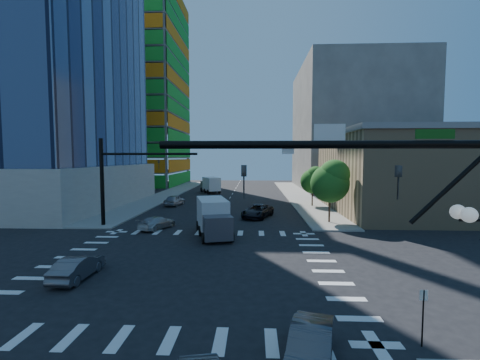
{
  "coord_description": "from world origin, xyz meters",
  "views": [
    {
      "loc": [
        4.31,
        -21.01,
        7.17
      ],
      "look_at": [
        3.01,
        8.0,
        5.14
      ],
      "focal_mm": 24.0,
      "sensor_mm": 36.0,
      "label": 1
    }
  ],
  "objects": [
    {
      "name": "car_sb_cross",
      "position": [
        -6.15,
        -2.87,
        0.68
      ],
      "size": [
        1.47,
        4.12,
        1.35
      ],
      "primitive_type": "imported",
      "rotation": [
        0.0,
        0.0,
        3.13
      ],
      "color": "#515056",
      "rests_on": "ground"
    },
    {
      "name": "commercial_building",
      "position": [
        25.0,
        22.0,
        5.31
      ],
      "size": [
        20.5,
        22.5,
        10.6
      ],
      "color": "tan",
      "rests_on": "ground"
    },
    {
      "name": "car_nb_right",
      "position": [
        6.24,
        -10.39,
        0.67
      ],
      "size": [
        2.45,
        4.32,
        1.35
      ],
      "primitive_type": "imported",
      "rotation": [
        0.0,
        0.0,
        -0.26
      ],
      "color": "#434246",
      "rests_on": "ground"
    },
    {
      "name": "sidewalk_ne",
      "position": [
        12.5,
        40.0,
        0.07
      ],
      "size": [
        5.0,
        60.0,
        0.15
      ],
      "primitive_type": "cube",
      "color": "gray",
      "rests_on": "ground"
    },
    {
      "name": "signal_mast_nw",
      "position": [
        -10.0,
        11.5,
        5.49
      ],
      "size": [
        10.2,
        0.4,
        9.0
      ],
      "color": "black",
      "rests_on": "sidewalk_nw"
    },
    {
      "name": "signal_mast_se",
      "position": [
        10.6,
        -11.5,
        5.01
      ],
      "size": [
        10.51,
        2.48,
        9.0
      ],
      "color": "black",
      "rests_on": "sidewalk_se"
    },
    {
      "name": "car_nb_far",
      "position": [
        4.71,
        17.08,
        0.78
      ],
      "size": [
        4.41,
        6.15,
        1.55
      ],
      "primitive_type": "imported",
      "rotation": [
        0.0,
        0.0,
        -0.37
      ],
      "color": "black",
      "rests_on": "ground"
    },
    {
      "name": "road_markings",
      "position": [
        0.0,
        0.0,
        0.01
      ],
      "size": [
        20.0,
        20.0,
        0.01
      ],
      "primitive_type": "cube",
      "color": "silver",
      "rests_on": "ground"
    },
    {
      "name": "construction_building",
      "position": [
        -27.41,
        61.93,
        24.61
      ],
      "size": [
        25.16,
        34.5,
        70.6
      ],
      "color": "slate",
      "rests_on": "ground"
    },
    {
      "name": "bg_building_ne",
      "position": [
        27.0,
        55.0,
        14.0
      ],
      "size": [
        24.0,
        30.0,
        28.0
      ],
      "primitive_type": "cube",
      "color": "#5D5854",
      "rests_on": "ground"
    },
    {
      "name": "ground",
      "position": [
        0.0,
        0.0,
        0.0
      ],
      "size": [
        160.0,
        160.0,
        0.0
      ],
      "primitive_type": "plane",
      "color": "black",
      "rests_on": "ground"
    },
    {
      "name": "tree_north",
      "position": [
        12.93,
        25.9,
        3.99
      ],
      "size": [
        3.54,
        3.52,
        5.78
      ],
      "color": "#382316",
      "rests_on": "sidewalk_ne"
    },
    {
      "name": "box_truck_far",
      "position": [
        -4.77,
        44.0,
        1.41
      ],
      "size": [
        4.9,
        6.58,
        3.18
      ],
      "rotation": [
        0.0,
        0.0,
        3.58
      ],
      "color": "black",
      "rests_on": "ground"
    },
    {
      "name": "car_sb_near",
      "position": [
        -5.46,
        10.47,
        0.64
      ],
      "size": [
        3.41,
        4.76,
        1.28
      ],
      "primitive_type": "imported",
      "rotation": [
        0.0,
        0.0,
        2.73
      ],
      "color": "#BBBBBB",
      "rests_on": "ground"
    },
    {
      "name": "car_sb_mid",
      "position": [
        -7.66,
        26.22,
        0.8
      ],
      "size": [
        2.48,
        4.9,
        1.6
      ],
      "primitive_type": "imported",
      "rotation": [
        0.0,
        0.0,
        3.01
      ],
      "color": "#A4A6AC",
      "rests_on": "ground"
    },
    {
      "name": "no_parking_sign",
      "position": [
        10.7,
        -9.0,
        1.38
      ],
      "size": [
        0.3,
        0.06,
        2.2
      ],
      "color": "black",
      "rests_on": "ground"
    },
    {
      "name": "sidewalk_nw",
      "position": [
        -12.5,
        40.0,
        0.07
      ],
      "size": [
        5.0,
        60.0,
        0.15
      ],
      "primitive_type": "cube",
      "color": "gray",
      "rests_on": "ground"
    },
    {
      "name": "tree_south",
      "position": [
        12.63,
        13.9,
        4.69
      ],
      "size": [
        4.16,
        4.16,
        6.82
      ],
      "color": "#382316",
      "rests_on": "sidewalk_ne"
    },
    {
      "name": "box_truck_near",
      "position": [
        0.63,
        7.77,
        1.46
      ],
      "size": [
        4.24,
        6.78,
        3.31
      ],
      "rotation": [
        0.0,
        0.0,
        0.26
      ],
      "color": "black",
      "rests_on": "ground"
    }
  ]
}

